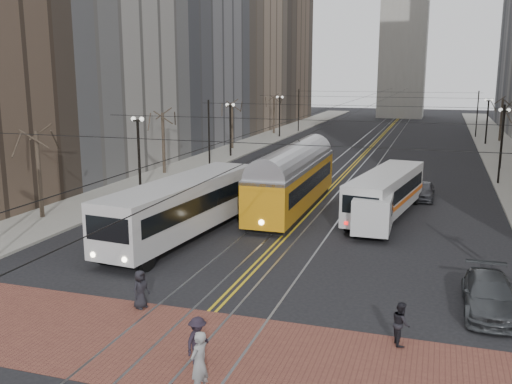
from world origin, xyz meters
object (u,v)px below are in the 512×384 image
Objects in this scene: rear_bus at (386,195)px; pedestrian_c at (401,323)px; cargo_van at (374,212)px; streetcar at (293,185)px; sedan_parked at (489,295)px; pedestrian_a at (141,289)px; transit_bus at (183,210)px; pedestrian_d at (198,341)px; sedan_grey at (423,191)px; pedestrian_b at (199,363)px.

pedestrian_c is (2.19, -17.75, -0.69)m from rear_bus.
streetcar is at bearing 144.75° from cargo_van.
sedan_parked is (5.56, -10.14, -0.48)m from cargo_van.
rear_bus is 14.89m from sedan_parked.
pedestrian_c is at bearing -72.21° from pedestrian_a.
transit_bus is 13.30m from rear_bus.
pedestrian_d is at bearing 101.69° from pedestrian_c.
pedestrian_c is (12.54, -9.39, -0.88)m from transit_bus.
cargo_van is at bearing -10.51° from pedestrian_a.
pedestrian_a is 0.97× the size of pedestrian_d.
cargo_van is 1.11× the size of sedan_parked.
rear_bus reaches higher than sedan_grey.
streetcar reaches higher than pedestrian_a.
streetcar reaches higher than sedan_grey.
pedestrian_a is at bearing -104.57° from rear_bus.
sedan_grey is (12.52, 14.43, -0.99)m from transit_bus.
transit_bus reaches higher than cargo_van.
pedestrian_d is (6.48, -12.79, -0.85)m from transit_bus.
streetcar reaches higher than sedan_parked.
cargo_van is 15.88m from pedestrian_a.
pedestrian_b is at bearing -82.48° from streetcar.
sedan_parked is 11.67m from pedestrian_d.
cargo_van is at bearing -103.03° from sedan_grey.
sedan_parked is at bearing -55.85° from pedestrian_a.
pedestrian_a is (-13.09, -3.84, 0.09)m from sedan_parked.
transit_bus is at bearing 159.93° from sedan_parked.
pedestrian_c is (-3.09, -3.84, 0.08)m from sedan_parked.
rear_bus is 17.89m from pedestrian_c.
rear_bus is at bearing -10.55° from pedestrian_c.
sedan_parked reaches higher than sedan_grey.
sedan_parked is at bearing -39.58° from pedestrian_d.
transit_bus is 19.12m from sedan_grey.
sedan_grey is (2.16, 6.07, -0.79)m from rear_bus.
sedan_grey is 2.01× the size of pedestrian_b.
pedestrian_d reaches higher than pedestrian_a.
streetcar reaches higher than cargo_van.
streetcar is at bearing 7.35° from pedestrian_c.
transit_bus is 2.77× the size of sedan_parked.
streetcar is 9.05× the size of pedestrian_d.
cargo_van reaches higher than pedestrian_c.
transit_bus reaches higher than pedestrian_a.
pedestrian_d is at bearing -113.04° from pedestrian_a.
transit_bus is at bearing 35.58° from pedestrian_c.
rear_bus is at bearing 110.28° from sedan_parked.
streetcar is (4.16, 8.64, 0.05)m from transit_bus.
pedestrian_d is at bearing -101.57° from sedan_grey.
streetcar is 18.13m from pedestrian_a.
cargo_van is 3.49× the size of pedestrian_c.
transit_bus is at bearing -156.33° from cargo_van.
sedan_grey is (2.45, 9.84, -0.51)m from cargo_van.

